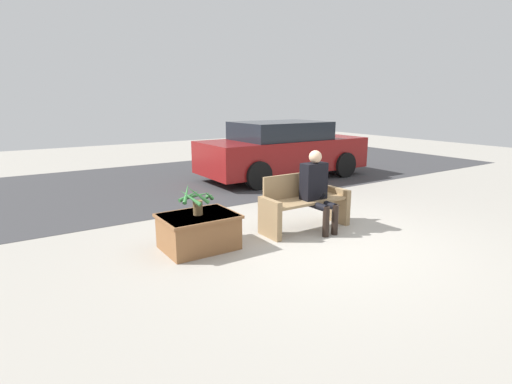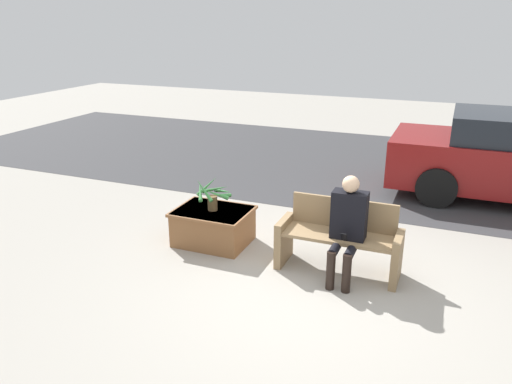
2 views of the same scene
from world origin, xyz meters
name	(u,v)px [view 1 (image 1 of 2)]	position (x,y,z in m)	size (l,w,h in m)	color
ground_plane	(323,242)	(0.00, 0.00, 0.00)	(30.00, 30.00, 0.00)	#9E998E
road_surface	(178,180)	(0.00, 5.48, 0.00)	(20.00, 6.00, 0.01)	#38383A
bench	(304,203)	(0.17, 0.65, 0.42)	(1.51, 0.51, 0.89)	#8C704C
person_seated	(317,187)	(0.29, 0.48, 0.72)	(0.41, 0.58, 1.28)	black
planter_box	(199,230)	(-1.64, 0.77, 0.27)	(1.03, 0.80, 0.49)	brown
potted_plant	(197,199)	(-1.64, 0.78, 0.71)	(0.51, 0.53, 0.45)	brown
parked_car	(283,150)	(2.53, 4.34, 0.74)	(4.52, 1.98, 1.49)	maroon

